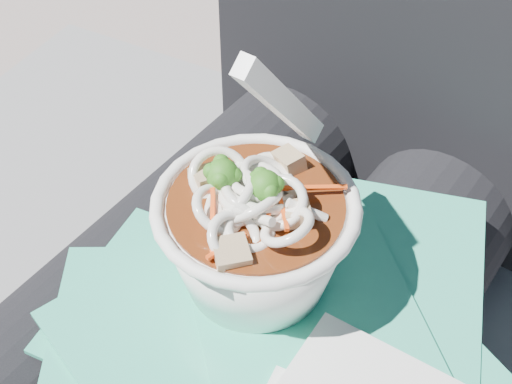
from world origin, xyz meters
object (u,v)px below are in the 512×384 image
Objects in this scene: person_body at (284,253)px; plastic_bag at (258,350)px; lap at (219,342)px; udon_bowl at (256,229)px.

plastic_bag is at bearing -64.38° from person_body.
lap is at bearing -90.00° from person_body.
person_body is 5.54× the size of udon_bowl.
person_body reaches higher than plastic_bag.
person_body is at bearing 107.62° from udon_bowl.
plastic_bag is 0.08m from udon_bowl.
lap is 0.09m from person_body.
person_body is at bearing 90.00° from lap.
udon_bowl is at bearing 127.15° from plastic_bag.
plastic_bag is (0.06, -0.03, 0.08)m from lap.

